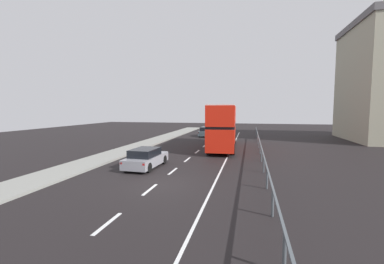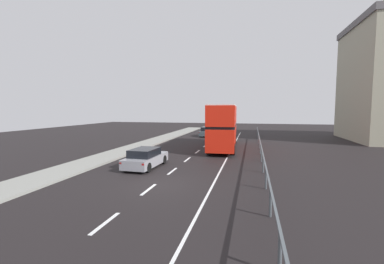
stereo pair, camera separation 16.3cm
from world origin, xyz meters
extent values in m
cube|color=black|center=(0.00, 0.00, -0.05)|extent=(74.78, 120.00, 0.10)
cube|color=gray|center=(-6.75, 0.00, 0.07)|extent=(2.71, 80.00, 0.14)
cube|color=silver|center=(0.00, -5.14, 0.00)|extent=(0.16, 1.86, 0.01)
cube|color=silver|center=(0.00, -1.18, 0.00)|extent=(0.16, 1.86, 0.01)
cube|color=silver|center=(0.00, 2.79, 0.00)|extent=(0.16, 1.86, 0.01)
cube|color=silver|center=(0.00, 6.75, 0.00)|extent=(0.16, 1.86, 0.01)
cube|color=silver|center=(0.00, 10.72, 0.00)|extent=(0.16, 1.86, 0.01)
cube|color=silver|center=(0.00, 14.68, 0.00)|extent=(0.16, 1.86, 0.01)
cube|color=silver|center=(0.00, 18.65, 0.00)|extent=(0.16, 1.86, 0.01)
cube|color=silver|center=(0.00, 22.61, 0.00)|extent=(0.16, 1.86, 0.01)
cube|color=silver|center=(0.00, 26.58, 0.00)|extent=(0.16, 1.86, 0.01)
cube|color=silver|center=(0.00, 30.54, 0.00)|extent=(0.16, 1.86, 0.01)
cube|color=silver|center=(3.04, 9.00, 0.00)|extent=(0.12, 46.00, 0.01)
cube|color=#4C5358|center=(5.75, 9.00, 1.05)|extent=(0.08, 42.00, 0.08)
cylinder|color=#4C5358|center=(5.75, -6.75, 0.52)|extent=(0.10, 0.10, 1.05)
cylinder|color=#4C5358|center=(5.75, -3.25, 0.52)|extent=(0.10, 0.10, 1.05)
cylinder|color=#4C5358|center=(5.75, 0.25, 0.52)|extent=(0.10, 0.10, 1.05)
cylinder|color=#4C5358|center=(5.75, 3.75, 0.52)|extent=(0.10, 0.10, 1.05)
cylinder|color=#4C5358|center=(5.75, 7.25, 0.52)|extent=(0.10, 0.10, 1.05)
cylinder|color=#4C5358|center=(5.75, 10.75, 0.52)|extent=(0.10, 0.10, 1.05)
cylinder|color=#4C5358|center=(5.75, 14.25, 0.52)|extent=(0.10, 0.10, 1.05)
cylinder|color=#4C5358|center=(5.75, 17.75, 0.52)|extent=(0.10, 0.10, 1.05)
cylinder|color=#4C5358|center=(5.75, 21.25, 0.52)|extent=(0.10, 0.10, 1.05)
cylinder|color=#4C5358|center=(5.75, 24.75, 0.52)|extent=(0.10, 0.10, 1.05)
cylinder|color=#4C5358|center=(5.75, 28.25, 0.52)|extent=(0.10, 0.10, 1.05)
cube|color=red|center=(2.14, 13.47, 1.34)|extent=(2.94, 10.86, 1.97)
cube|color=black|center=(2.14, 13.47, 2.44)|extent=(2.94, 10.43, 0.24)
cube|color=red|center=(2.14, 13.47, 3.45)|extent=(2.94, 10.86, 1.77)
cube|color=silver|center=(2.14, 13.47, 4.38)|extent=(2.88, 10.65, 0.10)
cube|color=black|center=(1.89, 18.82, 1.43)|extent=(2.18, 0.14, 1.38)
cube|color=yellow|center=(1.89, 18.82, 3.89)|extent=(1.45, 0.11, 0.28)
cylinder|color=black|center=(0.84, 17.39, 0.50)|extent=(0.33, 1.01, 1.00)
cylinder|color=black|center=(3.06, 17.50, 0.50)|extent=(0.33, 1.01, 1.00)
cylinder|color=black|center=(1.22, 9.64, 0.50)|extent=(0.33, 1.01, 1.00)
cylinder|color=black|center=(3.44, 9.75, 0.50)|extent=(0.33, 1.01, 1.00)
cube|color=gray|center=(-2.13, 3.48, 0.50)|extent=(1.88, 4.19, 0.64)
cube|color=black|center=(-2.14, 3.28, 1.08)|extent=(1.61, 2.33, 0.52)
cube|color=red|center=(-2.97, 1.47, 0.66)|extent=(0.16, 0.07, 0.12)
cube|color=red|center=(-1.43, 1.42, 0.66)|extent=(0.16, 0.07, 0.12)
cylinder|color=black|center=(-2.87, 4.88, 0.32)|extent=(0.22, 0.65, 0.64)
cylinder|color=black|center=(-1.30, 4.82, 0.32)|extent=(0.22, 0.65, 0.64)
cylinder|color=black|center=(-2.97, 2.14, 0.32)|extent=(0.22, 0.65, 0.64)
cylinder|color=black|center=(-1.39, 2.09, 0.32)|extent=(0.22, 0.65, 0.64)
cube|color=#425158|center=(-1.41, 24.82, 0.52)|extent=(1.86, 4.64, 0.67)
cube|color=black|center=(-1.42, 24.59, 1.13)|extent=(1.59, 2.57, 0.55)
cube|color=red|center=(-2.24, 22.59, 0.68)|extent=(0.16, 0.07, 0.12)
cube|color=red|center=(-0.73, 22.54, 0.68)|extent=(0.16, 0.07, 0.12)
cylinder|color=black|center=(-2.13, 26.44, 0.32)|extent=(0.22, 0.65, 0.64)
cylinder|color=black|center=(-0.59, 26.39, 0.32)|extent=(0.22, 0.65, 0.64)
cylinder|color=black|center=(-2.24, 23.26, 0.32)|extent=(0.22, 0.65, 0.64)
cylinder|color=black|center=(-0.69, 23.21, 0.32)|extent=(0.22, 0.65, 0.64)
camera|label=1|loc=(4.88, -13.15, 4.05)|focal=24.33mm
camera|label=2|loc=(5.03, -13.12, 4.05)|focal=24.33mm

